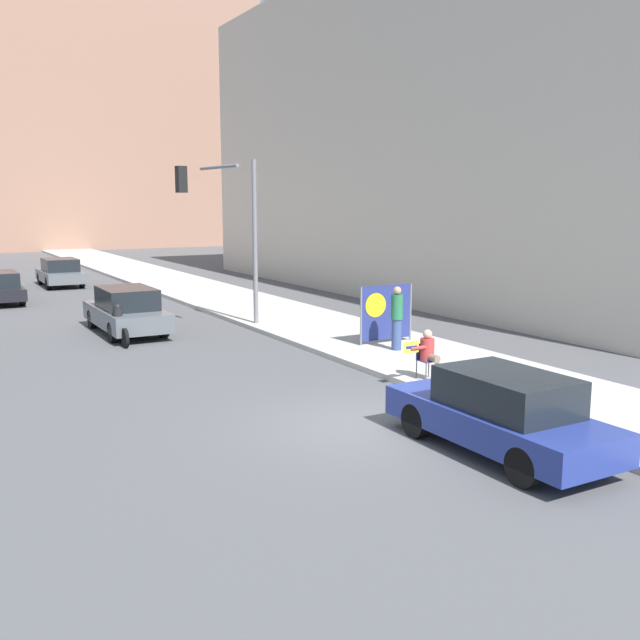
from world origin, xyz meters
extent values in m
plane|color=#4F4F51|center=(0.00, 0.00, 0.00)|extent=(160.00, 160.00, 0.00)
cube|color=#B7B2A8|center=(4.49, 15.00, 0.07)|extent=(4.25, 90.00, 0.15)
cube|color=#BCB2A3|center=(15.04, 16.37, 7.53)|extent=(10.00, 32.00, 15.06)
cylinder|color=#474C56|center=(2.80, 1.82, 0.37)|extent=(0.03, 0.03, 0.44)
cylinder|color=#474C56|center=(3.17, 1.82, 0.37)|extent=(0.03, 0.03, 0.44)
cylinder|color=#474C56|center=(2.80, 2.19, 0.37)|extent=(0.03, 0.03, 0.44)
cylinder|color=#474C56|center=(3.17, 2.19, 0.37)|extent=(0.03, 0.03, 0.44)
cube|color=navy|center=(2.98, 2.01, 0.60)|extent=(0.40, 0.40, 0.02)
cube|color=navy|center=(2.98, 2.20, 0.80)|extent=(0.40, 0.02, 0.38)
cylinder|color=#756651|center=(2.98, 1.85, 0.70)|extent=(0.18, 0.42, 0.18)
cylinder|color=#756651|center=(2.98, 1.64, 0.37)|extent=(0.16, 0.16, 0.44)
cube|color=black|center=(2.98, 1.58, 0.20)|extent=(0.20, 0.28, 0.10)
cylinder|color=#B23333|center=(2.98, 2.04, 0.87)|extent=(0.34, 0.34, 0.52)
sphere|color=tan|center=(2.98, 2.04, 1.24)|extent=(0.22, 0.22, 0.22)
cylinder|color=#B23333|center=(2.66, 1.96, 0.95)|extent=(0.45, 0.09, 0.09)
cube|color=yellow|center=(2.45, 1.96, 0.99)|extent=(0.42, 0.02, 0.28)
cube|color=navy|center=(2.45, 1.94, 0.99)|extent=(0.32, 0.01, 0.07)
cylinder|color=#334775|center=(4.35, 5.17, 0.59)|extent=(0.28, 0.28, 0.89)
cylinder|color=#236642|center=(4.35, 5.17, 1.39)|extent=(0.34, 0.34, 0.71)
sphere|color=tan|center=(4.35, 5.17, 1.86)|extent=(0.23, 0.23, 0.23)
cylinder|color=slate|center=(3.81, 6.21, 1.02)|extent=(0.06, 0.06, 1.75)
cylinder|color=slate|center=(5.61, 6.21, 1.02)|extent=(0.06, 0.06, 1.75)
cube|color=navy|center=(4.71, 6.21, 1.07)|extent=(1.81, 0.02, 1.65)
cylinder|color=yellow|center=(4.31, 6.19, 1.32)|extent=(0.72, 0.01, 0.72)
cylinder|color=slate|center=(2.78, 11.39, 2.96)|extent=(0.16, 0.16, 5.63)
cylinder|color=slate|center=(1.45, 11.28, 5.48)|extent=(0.34, 2.66, 0.11)
cube|color=black|center=(0.13, 11.16, 5.06)|extent=(0.32, 0.32, 0.84)
sphere|color=green|center=(0.13, 11.16, 4.78)|extent=(0.18, 0.18, 0.18)
cube|color=navy|center=(1.14, -2.31, 0.55)|extent=(1.72, 4.39, 0.55)
cube|color=black|center=(1.14, -2.49, 1.14)|extent=(1.48, 2.28, 0.64)
cylinder|color=black|center=(0.39, -0.95, 0.32)|extent=(0.22, 0.64, 0.64)
cylinder|color=black|center=(1.89, -0.95, 0.32)|extent=(0.22, 0.64, 0.64)
cylinder|color=black|center=(0.39, -3.67, 0.32)|extent=(0.22, 0.64, 0.64)
cylinder|color=black|center=(1.89, -3.67, 0.32)|extent=(0.22, 0.64, 0.64)
cube|color=#565B60|center=(-1.47, 12.52, 0.57)|extent=(1.84, 4.74, 0.59)
cube|color=black|center=(-1.47, 12.33, 1.21)|extent=(1.58, 2.46, 0.68)
cylinder|color=black|center=(-2.28, 13.99, 0.32)|extent=(0.22, 0.64, 0.64)
cylinder|color=black|center=(-0.66, 13.99, 0.32)|extent=(0.22, 0.64, 0.64)
cylinder|color=black|center=(-2.28, 11.05, 0.32)|extent=(0.22, 0.64, 0.64)
cylinder|color=black|center=(-0.66, 11.05, 0.32)|extent=(0.22, 0.64, 0.64)
cylinder|color=black|center=(-3.66, 24.05, 0.32)|extent=(0.22, 0.64, 0.64)
cylinder|color=black|center=(-3.66, 21.13, 0.32)|extent=(0.22, 0.64, 0.64)
cube|color=#565B60|center=(-0.94, 27.77, 0.54)|extent=(1.85, 4.28, 0.54)
cube|color=black|center=(-0.94, 27.60, 1.14)|extent=(1.59, 2.22, 0.64)
cylinder|color=black|center=(-1.76, 29.09, 0.32)|extent=(0.22, 0.64, 0.64)
cylinder|color=black|center=(-0.13, 29.09, 0.32)|extent=(0.22, 0.64, 0.64)
cylinder|color=black|center=(-1.76, 26.44, 0.32)|extent=(0.22, 0.64, 0.64)
cylinder|color=black|center=(-0.13, 26.44, 0.32)|extent=(0.22, 0.64, 0.64)
cube|color=silver|center=(-2.17, 10.82, 0.48)|extent=(0.24, 0.98, 0.32)
cylinder|color=black|center=(-2.17, 10.77, 0.84)|extent=(0.28, 0.28, 0.57)
sphere|color=black|center=(-2.17, 10.77, 1.14)|extent=(0.24, 0.24, 0.24)
cylinder|color=black|center=(-2.17, 11.63, 0.30)|extent=(0.10, 0.60, 0.60)
cylinder|color=black|center=(-2.17, 10.00, 0.30)|extent=(0.10, 0.60, 0.60)
camera|label=1|loc=(-7.48, -11.17, 4.33)|focal=40.00mm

